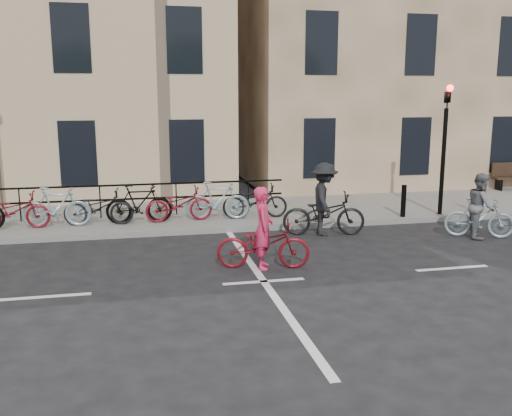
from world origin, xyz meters
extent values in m
plane|color=black|center=(0.00, 0.00, 0.00)|extent=(120.00, 120.00, 0.00)
cube|color=slate|center=(-4.00, 6.00, 0.07)|extent=(46.00, 4.00, 0.15)
cube|color=#95795A|center=(9.00, 13.00, 6.15)|extent=(14.00, 10.00, 12.00)
cylinder|color=black|center=(6.20, 4.35, 1.65)|extent=(0.12, 0.12, 3.00)
imported|color=black|center=(6.20, 4.35, 3.60)|extent=(0.15, 0.18, 0.90)
sphere|color=#FF0C05|center=(6.20, 4.23, 3.70)|extent=(0.18, 0.18, 0.18)
cylinder|color=black|center=(5.00, 4.25, 0.60)|extent=(0.14, 0.14, 0.90)
cylinder|color=black|center=(7.40, 4.25, 0.60)|extent=(0.14, 0.14, 0.90)
cube|color=black|center=(10.40, 7.65, 0.35)|extent=(0.06, 0.38, 0.40)
cube|color=black|center=(11.00, 7.83, 0.87)|extent=(1.60, 0.06, 0.50)
cube|color=black|center=(-3.30, 5.90, 0.62)|extent=(10.40, 0.04, 0.95)
imported|color=maroon|center=(-5.40, 5.00, 0.62)|extent=(1.80, 0.63, 0.95)
imported|color=#849FAE|center=(-4.35, 5.00, 0.68)|extent=(1.75, 0.49, 1.05)
imported|color=black|center=(-3.30, 5.00, 0.62)|extent=(1.80, 0.63, 0.95)
imported|color=black|center=(-2.25, 5.00, 0.68)|extent=(1.75, 0.49, 1.05)
imported|color=maroon|center=(-1.20, 5.00, 0.62)|extent=(1.80, 0.63, 0.95)
imported|color=#849FAE|center=(-0.15, 5.00, 0.68)|extent=(1.75, 0.49, 1.05)
imported|color=black|center=(0.90, 5.00, 0.62)|extent=(1.80, 0.63, 0.95)
imported|color=maroon|center=(0.19, 0.87, 0.50)|extent=(2.01, 1.07, 1.01)
imported|color=#D92654|center=(0.19, 0.87, 0.85)|extent=(0.53, 0.70, 1.71)
imported|color=#849FAE|center=(6.05, 2.20, 0.51)|extent=(1.73, 1.13, 1.01)
imported|color=slate|center=(6.05, 2.20, 0.82)|extent=(0.89, 0.98, 1.63)
imported|color=black|center=(2.33, 3.30, 0.55)|extent=(2.19, 1.13, 1.10)
imported|color=black|center=(2.33, 3.30, 0.93)|extent=(0.91, 1.31, 1.86)
camera|label=1|loc=(-2.36, -10.19, 3.56)|focal=40.00mm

